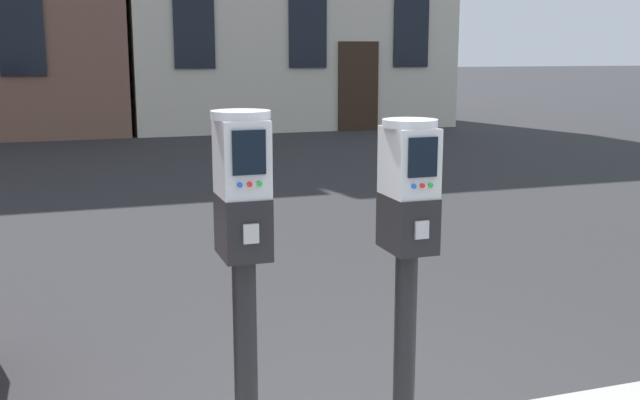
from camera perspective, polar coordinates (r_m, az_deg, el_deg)
The scene contains 2 objects.
parking_meter_near_kerb at distance 2.79m, azimuth -5.85°, elevation -2.98°, with size 0.22×0.25×1.52m.
parking_meter_twin_adjacent at distance 3.01m, azimuth 6.65°, elevation -2.62°, with size 0.22×0.25×1.47m.
Camera 1 is at (-1.24, -2.80, 1.87)m, focal length 42.17 mm.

